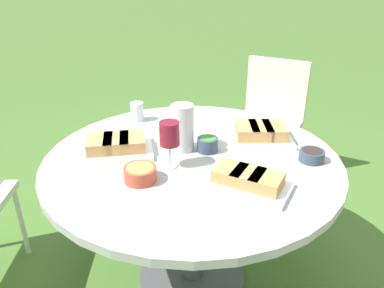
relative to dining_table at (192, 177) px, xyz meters
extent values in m
plane|color=#446B2B|center=(0.00, 0.00, -0.61)|extent=(40.00, 40.00, 0.00)
cylinder|color=#4C4C51|center=(0.00, 0.00, -0.60)|extent=(0.55, 0.55, 0.02)
cylinder|color=#4C4C51|center=(0.00, 0.00, -0.26)|extent=(0.11, 0.11, 0.66)
cylinder|color=#9EA399|center=(0.00, 0.00, 0.09)|extent=(1.31, 1.31, 0.03)
cube|color=beige|center=(0.30, -1.04, -0.16)|extent=(0.54, 0.52, 0.04)
cube|color=beige|center=(0.35, -1.23, 0.07)|extent=(0.43, 0.15, 0.42)
cylinder|color=beige|center=(0.43, -0.81, -0.39)|extent=(0.03, 0.03, 0.43)
cylinder|color=beige|center=(0.06, -0.91, -0.39)|extent=(0.03, 0.03, 0.43)
cylinder|color=beige|center=(0.54, -1.16, -0.39)|extent=(0.03, 0.03, 0.43)
cylinder|color=beige|center=(0.16, -1.27, -0.39)|extent=(0.03, 0.03, 0.43)
cylinder|color=beige|center=(0.79, 0.53, -0.39)|extent=(0.03, 0.03, 0.43)
cylinder|color=silver|center=(0.08, -0.02, 0.21)|extent=(0.10, 0.10, 0.22)
cone|color=silver|center=(0.12, -0.02, 0.30)|extent=(0.03, 0.03, 0.03)
cylinder|color=silver|center=(0.00, 0.13, 0.11)|extent=(0.06, 0.06, 0.01)
cylinder|color=silver|center=(0.00, 0.13, 0.16)|extent=(0.01, 0.01, 0.10)
cylinder|color=maroon|center=(0.00, 0.13, 0.26)|extent=(0.08, 0.08, 0.10)
cube|color=white|center=(-0.11, -0.36, 0.12)|extent=(0.39, 0.39, 0.02)
cube|color=#B2844C|center=(-0.16, -0.40, 0.15)|extent=(0.19, 0.19, 0.06)
cube|color=#B2844C|center=(-0.11, -0.36, 0.15)|extent=(0.19, 0.19, 0.06)
cube|color=#B2844C|center=(-0.07, -0.31, 0.15)|extent=(0.19, 0.19, 0.06)
cube|color=white|center=(-0.33, 0.04, 0.12)|extent=(0.36, 0.27, 0.02)
cube|color=#B2844C|center=(-0.40, 0.02, 0.15)|extent=(0.14, 0.15, 0.05)
cube|color=#B2844C|center=(-0.33, 0.04, 0.15)|extent=(0.14, 0.15, 0.05)
cube|color=#B2844C|center=(-0.26, 0.06, 0.15)|extent=(0.14, 0.15, 0.05)
cube|color=white|center=(0.27, 0.21, 0.12)|extent=(0.38, 0.40, 0.02)
cube|color=#B2844C|center=(0.23, 0.15, 0.15)|extent=(0.19, 0.18, 0.05)
cube|color=#B2844C|center=(0.27, 0.21, 0.15)|extent=(0.19, 0.18, 0.05)
cube|color=#B2844C|center=(0.31, 0.27, 0.15)|extent=(0.19, 0.18, 0.05)
cylinder|color=#B74733|center=(0.00, 0.29, 0.13)|extent=(0.13, 0.13, 0.06)
cylinder|color=#E0C147|center=(0.00, 0.29, 0.15)|extent=(0.11, 0.11, 0.03)
cylinder|color=#334256|center=(-0.01, -0.09, 0.14)|extent=(0.09, 0.09, 0.06)
cylinder|color=#387533|center=(-0.01, -0.09, 0.16)|extent=(0.08, 0.08, 0.03)
cylinder|color=#334256|center=(-0.40, -0.33, 0.13)|extent=(0.11, 0.11, 0.05)
cylinder|color=#2D231E|center=(-0.40, -0.33, 0.14)|extent=(0.09, 0.09, 0.02)
cylinder|color=silver|center=(0.51, -0.09, 0.16)|extent=(0.07, 0.07, 0.10)
camera|label=1|loc=(-1.03, 1.05, 0.88)|focal=35.00mm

